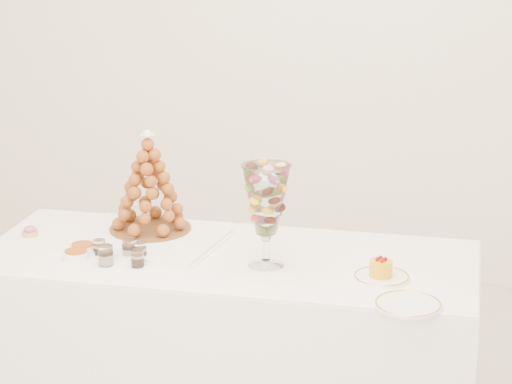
# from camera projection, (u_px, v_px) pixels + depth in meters

# --- Properties ---
(buffet_table) EXTENTS (1.90, 0.80, 0.71)m
(buffet_table) POSITION_uv_depth(u_px,v_px,m) (228.00, 341.00, 3.88)
(buffet_table) COLOR white
(buffet_table) RESTS_ON ground
(lace_tray) EXTENTS (0.63, 0.50, 0.02)m
(lace_tray) POSITION_uv_depth(u_px,v_px,m) (144.00, 239.00, 3.92)
(lace_tray) COLOR white
(lace_tray) RESTS_ON buffet_table
(macaron_vase) EXTENTS (0.17, 0.17, 0.38)m
(macaron_vase) POSITION_uv_depth(u_px,v_px,m) (266.00, 201.00, 3.61)
(macaron_vase) COLOR white
(macaron_vase) RESTS_ON buffet_table
(cake_plate) EXTENTS (0.20, 0.20, 0.01)m
(cake_plate) POSITION_uv_depth(u_px,v_px,m) (382.00, 277.00, 3.55)
(cake_plate) COLOR white
(cake_plate) RESTS_ON buffet_table
(spare_plate) EXTENTS (0.23, 0.23, 0.01)m
(spare_plate) POSITION_uv_depth(u_px,v_px,m) (408.00, 305.00, 3.32)
(spare_plate) COLOR white
(spare_plate) RESTS_ON buffet_table
(pink_tart) EXTENTS (0.07, 0.07, 0.04)m
(pink_tart) POSITION_uv_depth(u_px,v_px,m) (30.00, 231.00, 3.98)
(pink_tart) COLOR tan
(pink_tart) RESTS_ON buffet_table
(verrine_a) EXTENTS (0.06, 0.06, 0.06)m
(verrine_a) POSITION_uv_depth(u_px,v_px,m) (99.00, 248.00, 3.76)
(verrine_a) COLOR white
(verrine_a) RESTS_ON buffet_table
(verrine_b) EXTENTS (0.07, 0.07, 0.08)m
(verrine_b) POSITION_uv_depth(u_px,v_px,m) (130.00, 249.00, 3.73)
(verrine_b) COLOR white
(verrine_b) RESTS_ON buffet_table
(verrine_c) EXTENTS (0.05, 0.05, 0.07)m
(verrine_c) POSITION_uv_depth(u_px,v_px,m) (140.00, 251.00, 3.72)
(verrine_c) COLOR white
(verrine_c) RESTS_ON buffet_table
(verrine_d) EXTENTS (0.07, 0.07, 0.08)m
(verrine_d) POSITION_uv_depth(u_px,v_px,m) (106.00, 255.00, 3.67)
(verrine_d) COLOR white
(verrine_d) RESTS_ON buffet_table
(verrine_e) EXTENTS (0.06, 0.06, 0.06)m
(verrine_e) POSITION_uv_depth(u_px,v_px,m) (137.00, 258.00, 3.66)
(verrine_e) COLOR white
(verrine_e) RESTS_ON buffet_table
(ramekin_back) EXTENTS (0.10, 0.10, 0.03)m
(ramekin_back) POSITION_uv_depth(u_px,v_px,m) (83.00, 248.00, 3.80)
(ramekin_back) COLOR white
(ramekin_back) RESTS_ON buffet_table
(ramekin_front) EXTENTS (0.10, 0.10, 0.03)m
(ramekin_front) POSITION_uv_depth(u_px,v_px,m) (76.00, 255.00, 3.74)
(ramekin_front) COLOR white
(ramekin_front) RESTS_ON buffet_table
(croquembouche) EXTENTS (0.33, 0.33, 0.41)m
(croquembouche) POSITION_uv_depth(u_px,v_px,m) (149.00, 182.00, 3.94)
(croquembouche) COLOR brown
(croquembouche) RESTS_ON lace_tray
(mousse_cake) EXTENTS (0.08, 0.08, 0.07)m
(mousse_cake) POSITION_uv_depth(u_px,v_px,m) (381.00, 268.00, 3.54)
(mousse_cake) COLOR #E8A20A
(mousse_cake) RESTS_ON cake_plate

